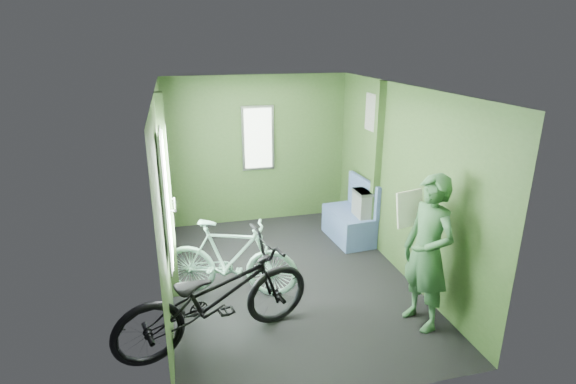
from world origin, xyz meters
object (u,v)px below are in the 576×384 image
(waste_box, at_px, (363,218))
(bench_seat, at_px, (350,222))
(passenger, at_px, (428,253))
(bicycle_black, at_px, (219,342))
(bicycle_mint, at_px, (232,294))

(waste_box, xyz_separation_m, bench_seat, (-0.12, 0.19, -0.13))
(waste_box, bearing_deg, passenger, -95.06)
(bicycle_black, height_order, passenger, passenger)
(bicycle_mint, bearing_deg, bicycle_black, -175.13)
(bicycle_black, relative_size, waste_box, 2.42)
(passenger, distance_m, waste_box, 1.97)
(bench_seat, bearing_deg, bicycle_mint, -154.53)
(passenger, xyz_separation_m, bench_seat, (0.05, 2.11, -0.54))
(bicycle_mint, height_order, passenger, passenger)
(bicycle_mint, bearing_deg, bench_seat, -39.34)
(bench_seat, bearing_deg, waste_box, -63.53)
(bicycle_mint, relative_size, passenger, 0.96)
(bicycle_mint, xyz_separation_m, passenger, (1.83, -1.02, 0.81))
(waste_box, bearing_deg, bench_seat, 120.96)
(bicycle_mint, relative_size, waste_box, 1.91)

